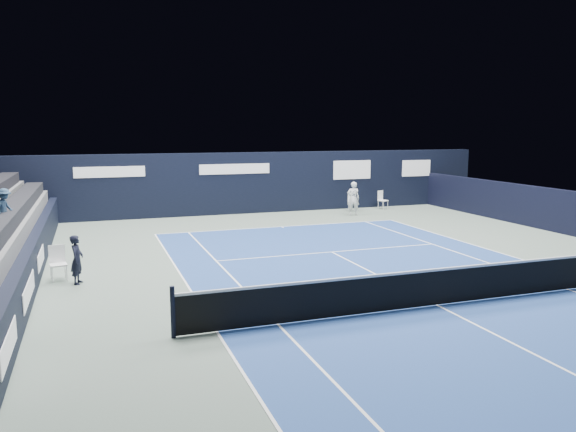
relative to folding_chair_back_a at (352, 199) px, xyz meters
name	(u,v)px	position (x,y,z in m)	size (l,w,h in m)	color
ground	(396,285)	(-5.07, -13.23, -0.65)	(48.00, 48.00, 0.00)	#57675C
court_surface	(437,306)	(-5.07, -15.23, -0.65)	(10.97, 23.77, 0.01)	navy
enclosure_wall_right	(574,214)	(5.43, -9.23, 0.25)	(0.30, 22.00, 1.80)	black
folding_chair_back_a	(352,199)	(0.00, 0.00, 0.00)	(0.49, 0.52, 0.98)	white
folding_chair_back_b	(382,198)	(1.90, 0.25, -0.09)	(0.57, 0.56, 0.98)	white
line_judge_chair	(58,260)	(-13.93, -9.59, -0.08)	(0.51, 0.50, 1.01)	white
line_judge	(77,260)	(-13.40, -10.18, 0.04)	(0.50, 0.33, 1.38)	black
court_markings	(437,305)	(-5.07, -15.23, -0.64)	(11.03, 23.83, 0.00)	white
tennis_net	(438,286)	(-5.07, -15.23, -0.14)	(12.90, 0.10, 1.10)	black
back_sponsor_wall	(253,183)	(-5.06, 1.27, 0.90)	(26.00, 0.63, 3.10)	black
side_barrier_left	(34,259)	(-14.57, -9.26, -0.05)	(0.33, 22.00, 1.20)	black
tennis_player	(353,198)	(-0.58, -1.31, 0.20)	(0.71, 0.90, 1.69)	silver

